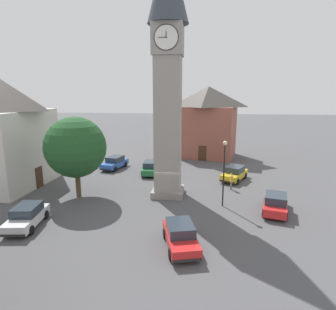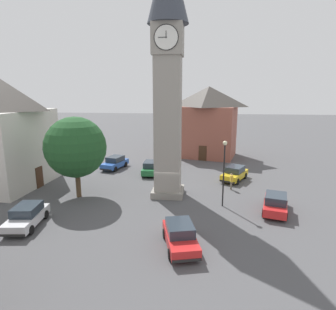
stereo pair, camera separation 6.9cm
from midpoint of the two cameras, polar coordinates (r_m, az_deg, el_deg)
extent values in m
plane|color=#4C4C4F|center=(26.89, -0.07, -7.93)|extent=(200.00, 200.00, 0.00)
cube|color=gray|center=(26.79, -0.07, -7.33)|extent=(2.85, 2.85, 0.60)
cube|color=gray|center=(25.36, -0.08, 5.89)|extent=(2.28, 2.28, 11.74)
cube|color=gray|center=(25.53, -0.08, 21.98)|extent=(2.55, 2.55, 2.50)
cylinder|color=white|center=(24.25, -0.46, 22.48)|extent=(1.91, 0.04, 1.91)
torus|color=black|center=(24.24, -0.46, 22.48)|extent=(1.97, 0.06, 1.97)
cube|color=black|center=(24.25, -0.47, 22.99)|extent=(0.05, 0.02, 0.54)
cube|color=black|center=(24.25, -1.20, 22.48)|extent=(0.73, 0.02, 0.04)
cylinder|color=white|center=(26.81, 0.26, 21.53)|extent=(1.91, 0.04, 1.91)
torus|color=black|center=(26.82, 0.26, 21.52)|extent=(1.97, 0.06, 1.97)
cube|color=red|center=(24.55, 20.59, -9.35)|extent=(2.71, 4.40, 0.64)
cube|color=#28333D|center=(24.20, 20.70, -8.11)|extent=(2.05, 2.43, 0.64)
cylinder|color=black|center=(25.81, 18.82, -8.78)|extent=(0.38, 0.68, 0.64)
cylinder|color=black|center=(25.82, 22.41, -9.06)|extent=(0.38, 0.68, 0.64)
cylinder|color=black|center=(23.52, 18.49, -10.87)|extent=(0.38, 0.68, 0.64)
cylinder|color=black|center=(23.53, 22.45, -11.19)|extent=(0.38, 0.68, 0.64)
cube|color=black|center=(26.52, 20.66, -8.22)|extent=(1.64, 0.55, 0.16)
cube|color=gold|center=(31.77, 13.05, -3.90)|extent=(3.36, 4.43, 0.64)
cube|color=#28333D|center=(31.74, 13.20, -2.76)|extent=(2.34, 2.58, 0.64)
cylinder|color=black|center=(30.48, 13.64, -5.16)|extent=(0.48, 0.67, 0.64)
cylinder|color=black|center=(31.01, 10.85, -4.72)|extent=(0.48, 0.67, 0.64)
cylinder|color=black|center=(32.72, 15.10, -4.02)|extent=(0.48, 0.67, 0.64)
cylinder|color=black|center=(33.21, 12.48, -3.63)|extent=(0.48, 0.67, 0.64)
cube|color=black|center=(30.02, 11.69, -5.24)|extent=(1.54, 0.86, 0.16)
cube|color=red|center=(18.30, 2.42, -16.29)|extent=(2.68, 4.40, 0.64)
cube|color=#28333D|center=(18.14, 2.35, -14.35)|extent=(2.04, 2.42, 0.64)
cylinder|color=black|center=(17.55, 5.89, -18.74)|extent=(0.37, 0.67, 0.64)
cylinder|color=black|center=(17.27, 0.43, -19.22)|extent=(0.37, 0.67, 0.64)
cylinder|color=black|center=(19.63, 4.11, -15.08)|extent=(0.37, 0.67, 0.64)
cylinder|color=black|center=(19.39, -0.69, -15.42)|extent=(0.37, 0.67, 0.64)
cube|color=black|center=(16.71, 3.75, -20.25)|extent=(1.64, 0.53, 0.16)
cube|color=#2D5BB7|center=(36.19, -10.68, -1.77)|extent=(2.70, 4.40, 0.64)
cube|color=#28333D|center=(36.17, -10.60, -0.76)|extent=(2.05, 2.43, 0.64)
cylinder|color=black|center=(34.84, -10.61, -2.79)|extent=(0.38, 0.68, 0.64)
cylinder|color=black|center=(35.70, -12.80, -2.51)|extent=(0.38, 0.68, 0.64)
cylinder|color=black|center=(36.87, -8.60, -1.86)|extent=(0.38, 0.68, 0.64)
cylinder|color=black|center=(37.68, -10.71, -1.62)|extent=(0.38, 0.68, 0.64)
cube|color=black|center=(34.62, -12.43, -2.88)|extent=(1.64, 0.55, 0.16)
cube|color=#236B38|center=(33.35, -3.46, -2.80)|extent=(1.78, 4.13, 0.64)
cube|color=#28333D|center=(33.05, -3.51, -1.83)|extent=(1.60, 2.13, 0.64)
cylinder|color=black|center=(34.72, -4.45, -2.66)|extent=(0.23, 0.64, 0.64)
cylinder|color=black|center=(34.49, -1.83, -2.73)|extent=(0.23, 0.64, 0.64)
cylinder|color=black|center=(32.39, -5.18, -3.79)|extent=(0.23, 0.64, 0.64)
cylinder|color=black|center=(32.15, -2.37, -3.88)|extent=(0.23, 0.64, 0.64)
cube|color=black|center=(35.34, -2.96, -2.28)|extent=(1.67, 0.15, 0.16)
cube|color=silver|center=(23.08, -26.44, -11.31)|extent=(2.20, 4.28, 0.64)
cube|color=#28333D|center=(22.98, -26.43, -9.75)|extent=(1.81, 2.28, 0.64)
cylinder|color=black|center=(21.85, -25.83, -13.38)|extent=(0.30, 0.66, 0.64)
cylinder|color=black|center=(22.56, -29.61, -12.97)|extent=(0.30, 0.66, 0.64)
cylinder|color=black|center=(23.89, -23.35, -10.91)|extent=(0.30, 0.66, 0.64)
cylinder|color=black|center=(24.54, -26.86, -10.63)|extent=(0.30, 0.66, 0.64)
cube|color=black|center=(21.55, -28.72, -13.92)|extent=(1.67, 0.33, 0.16)
cylinder|color=#706656|center=(28.69, 12.47, -6.04)|extent=(0.13, 0.13, 0.82)
cylinder|color=#706656|center=(28.85, 12.37, -5.93)|extent=(0.13, 0.13, 0.82)
cube|color=gold|center=(28.56, 12.48, -4.63)|extent=(0.28, 0.39, 0.60)
cylinder|color=gold|center=(28.36, 12.61, -4.87)|extent=(0.09, 0.09, 0.60)
cylinder|color=gold|center=(28.79, 12.35, -4.59)|extent=(0.09, 0.09, 0.60)
sphere|color=beige|center=(28.43, 12.53, -3.76)|extent=(0.22, 0.22, 0.22)
sphere|color=black|center=(28.43, 12.55, -3.72)|extent=(0.20, 0.20, 0.20)
cylinder|color=brown|center=(27.23, -17.61, -5.24)|extent=(0.44, 0.44, 2.73)
sphere|color=#1E4C23|center=(26.45, -18.07, 1.49)|extent=(5.40, 5.40, 5.40)
cube|color=beige|center=(33.04, -30.40, 1.07)|extent=(8.10, 9.03, 7.63)
cube|color=#422819|center=(31.36, -24.40, -4.06)|extent=(0.14, 1.10, 2.10)
cube|color=#995142|center=(42.38, 7.86, 4.66)|extent=(8.83, 7.82, 7.33)
pyramid|color=#47423D|center=(42.00, 8.07, 11.53)|extent=(9.27, 8.21, 2.82)
cube|color=#422819|center=(39.80, 6.82, 0.35)|extent=(1.09, 0.33, 2.10)
cylinder|color=black|center=(23.97, 10.98, -4.20)|extent=(0.12, 0.12, 5.20)
sphere|color=beige|center=(23.33, 11.26, 2.35)|extent=(0.36, 0.36, 0.36)
camera|label=1|loc=(0.03, -90.08, -0.02)|focal=30.49mm
camera|label=2|loc=(0.03, 89.92, 0.02)|focal=30.49mm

